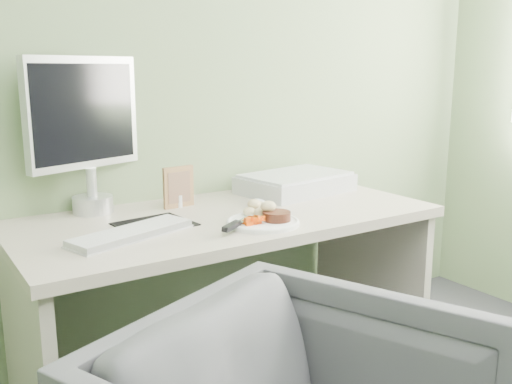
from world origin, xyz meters
TOP-DOWN VIEW (x-y plane):
  - wall_back at (0.00, 2.00)m, footprint 3.50×0.00m
  - desk at (0.00, 1.62)m, footprint 1.60×0.75m
  - plate at (0.03, 1.42)m, footprint 0.26×0.26m
  - steak at (0.07, 1.40)m, footprint 0.11×0.11m
  - potato_pile at (0.06, 1.48)m, footprint 0.13×0.10m
  - carrot_heap at (-0.02, 1.41)m, footprint 0.08×0.08m
  - steak_knife at (-0.09, 1.40)m, footprint 0.24×0.16m
  - mousepad at (-0.30, 1.63)m, footprint 0.27×0.25m
  - keyboard at (-0.42, 1.53)m, footprint 0.45×0.25m
  - computer_mouse at (0.15, 1.63)m, footprint 0.07×0.11m
  - photo_frame at (-0.11, 1.82)m, footprint 0.13×0.03m
  - eyedrop_bottle at (-0.11, 1.82)m, footprint 0.02×0.02m
  - scanner at (0.46, 1.80)m, footprint 0.52×0.39m
  - monitor at (-0.43, 1.94)m, footprint 0.48×0.20m

SIDE VIEW (x-z plane):
  - desk at x=0.00m, z-range 0.18..0.91m
  - mousepad at x=-0.30m, z-range 0.73..0.73m
  - plate at x=0.03m, z-range 0.73..0.74m
  - keyboard at x=-0.42m, z-range 0.74..0.76m
  - computer_mouse at x=0.15m, z-range 0.73..0.77m
  - steak_knife at x=-0.09m, z-range 0.75..0.77m
  - steak at x=0.07m, z-range 0.74..0.78m
  - eyedrop_bottle at x=-0.11m, z-range 0.73..0.79m
  - carrot_heap at x=-0.02m, z-range 0.74..0.79m
  - scanner at x=0.46m, z-range 0.73..0.80m
  - potato_pile at x=0.06m, z-range 0.74..0.81m
  - photo_frame at x=-0.11m, z-range 0.73..0.90m
  - monitor at x=-0.43m, z-range 0.77..1.36m
  - wall_back at x=0.00m, z-range -0.40..3.10m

